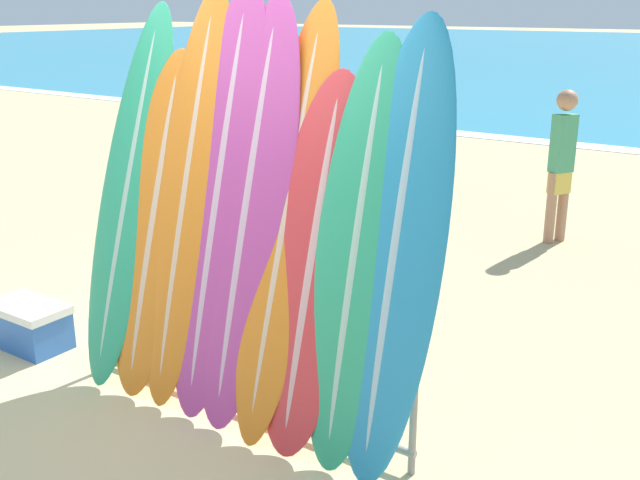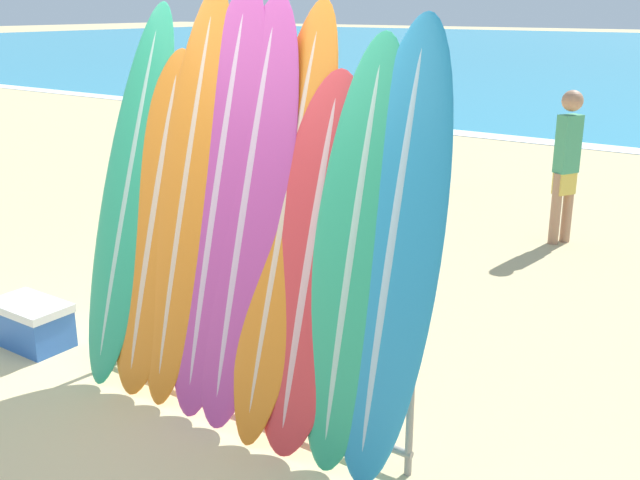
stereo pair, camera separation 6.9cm
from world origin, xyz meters
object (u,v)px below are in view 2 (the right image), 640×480
(surfboard_rack, at_px, (243,340))
(cooler_box, at_px, (31,323))
(surfboard_slot_6, at_px, (310,266))
(person_near_water, at_px, (440,118))
(surfboard_slot_3, at_px, (218,203))
(surfboard_slot_5, at_px, (284,225))
(surfboard_slot_2, at_px, (187,199))
(surfboard_slot_4, at_px, (246,216))
(surfboard_slot_7, at_px, (354,257))
(person_mid_beach, at_px, (566,162))
(surfboard_slot_0, at_px, (130,195))
(surfboard_slot_1, at_px, (156,224))
(surfboard_slot_8, at_px, (393,256))

(surfboard_rack, bearing_deg, cooler_box, -174.73)
(surfboard_slot_6, distance_m, person_near_water, 6.36)
(surfboard_slot_3, relative_size, surfboard_slot_5, 1.04)
(surfboard_rack, xyz_separation_m, surfboard_slot_2, (-0.48, 0.08, 0.78))
(surfboard_slot_6, bearing_deg, surfboard_slot_4, 174.14)
(surfboard_slot_3, bearing_deg, surfboard_slot_2, -178.89)
(person_near_water, xyz_separation_m, cooler_box, (-0.17, -6.17, -0.78))
(surfboard_slot_7, bearing_deg, surfboard_slot_5, 173.74)
(surfboard_slot_3, bearing_deg, person_mid_beach, 81.06)
(surfboard_slot_2, xyz_separation_m, surfboard_slot_7, (1.23, -0.04, -0.12))
(surfboard_slot_5, bearing_deg, surfboard_slot_0, -179.64)
(surfboard_rack, xyz_separation_m, surfboard_slot_5, (0.26, 0.09, 0.74))
(surfboard_slot_2, bearing_deg, person_near_water, 101.74)
(surfboard_slot_2, distance_m, surfboard_slot_5, 0.74)
(surfboard_slot_1, relative_size, surfboard_slot_3, 0.84)
(surfboard_rack, bearing_deg, surfboard_slot_5, 18.16)
(surfboard_slot_5, relative_size, surfboard_slot_6, 1.17)
(surfboard_slot_2, xyz_separation_m, person_mid_beach, (0.94, 4.41, -0.39))
(surfboard_slot_2, distance_m, surfboard_slot_7, 1.24)
(surfboard_slot_4, bearing_deg, cooler_box, -172.51)
(surfboard_rack, xyz_separation_m, surfboard_slot_4, (-0.01, 0.07, 0.75))
(person_near_water, bearing_deg, person_mid_beach, -138.91)
(surfboard_slot_2, distance_m, surfboard_slot_3, 0.25)
(surfboard_slot_1, distance_m, cooler_box, 1.48)
(surfboard_slot_4, distance_m, cooler_box, 2.17)
(person_mid_beach, bearing_deg, surfboard_slot_5, 25.11)
(surfboard_slot_0, bearing_deg, surfboard_slot_7, -1.52)
(cooler_box, bearing_deg, person_mid_beach, 63.29)
(surfboard_slot_3, xyz_separation_m, surfboard_slot_6, (0.71, -0.06, -0.23))
(surfboard_slot_8, xyz_separation_m, cooler_box, (-2.86, -0.22, -1.01))
(surfboard_slot_6, relative_size, cooler_box, 3.47)
(surfboard_rack, distance_m, surfboard_slot_3, 0.83)
(surfboard_rack, bearing_deg, surfboard_slot_3, 160.62)
(surfboard_rack, relative_size, surfboard_slot_4, 0.94)
(cooler_box, bearing_deg, surfboard_slot_2, 10.08)
(surfboard_slot_1, height_order, surfboard_slot_5, surfboard_slot_5)
(surfboard_slot_3, relative_size, person_mid_beach, 1.60)
(surfboard_slot_5, xyz_separation_m, surfboard_slot_7, (0.49, -0.05, -0.08))
(surfboard_slot_3, relative_size, person_near_water, 1.45)
(surfboard_slot_3, height_order, surfboard_slot_6, surfboard_slot_3)
(person_mid_beach, bearing_deg, surfboard_slot_0, 9.50)
(surfboard_slot_1, height_order, surfboard_slot_4, surfboard_slot_4)
(cooler_box, bearing_deg, surfboard_slot_4, 7.49)
(surfboard_slot_0, relative_size, person_near_water, 1.39)
(surfboard_slot_5, xyz_separation_m, person_mid_beach, (0.20, 4.40, -0.35))
(person_mid_beach, bearing_deg, person_near_water, -97.10)
(surfboard_slot_4, bearing_deg, surfboard_slot_2, 179.62)
(surfboard_slot_3, bearing_deg, surfboard_slot_6, -4.67)
(surfboard_slot_1, bearing_deg, surfboard_slot_3, 5.90)
(surfboard_slot_7, bearing_deg, person_near_water, 112.43)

